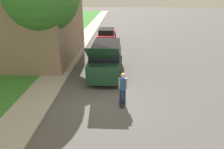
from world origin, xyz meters
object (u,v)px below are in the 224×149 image
Objects in this scene: suv_parked at (106,59)px; skateboard at (122,103)px; car_down_street at (107,35)px; skateboarder at (123,87)px.

suv_parked is 7.22× the size of skateboard.
car_down_street is 2.56× the size of skateboarder.
skateboarder is at bearing -74.64° from suv_parked.
car_down_street is at bearing 97.02° from skateboard.
suv_parked is 4.15m from skateboard.
skateboarder is (1.67, -13.28, 0.28)m from car_down_street.
skateboarder reaches higher than car_down_street.
skateboarder is 2.13× the size of skateboard.
suv_parked reaches higher than car_down_street.
car_down_street is 5.45× the size of skateboard.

